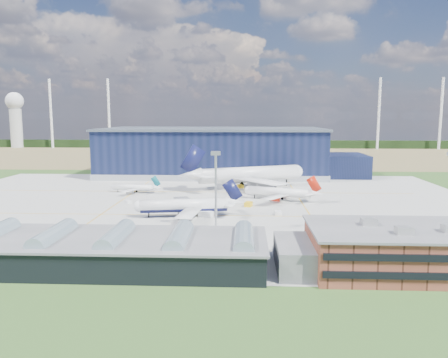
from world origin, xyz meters
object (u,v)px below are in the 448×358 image
at_px(airliner_navy, 184,199).
at_px(airstair, 230,241).
at_px(airliner_red, 279,188).
at_px(gse_van_c, 325,246).
at_px(airliner_widebody, 250,166).
at_px(gse_cart_a, 278,213).
at_px(light_mast_center, 216,178).
at_px(gse_cart_b, 128,202).
at_px(hangar, 218,154).
at_px(car_b, 227,249).
at_px(ops_building, 418,249).
at_px(gse_tug_a, 248,204).
at_px(gse_tug_c, 241,186).
at_px(gse_van_b, 212,210).
at_px(gse_van_a, 206,214).
at_px(car_a, 418,248).
at_px(airliner_regional, 133,184).

distance_m(airliner_navy, airstair, 37.35).
xyz_separation_m(airliner_red, gse_van_c, (6.81, -63.41, -4.05)).
relative_size(airliner_widebody, gse_cart_a, 19.00).
relative_size(light_mast_center, airliner_red, 0.73).
bearing_deg(airliner_widebody, gse_cart_b, -164.40).
height_order(hangar, gse_cart_b, hangar).
height_order(gse_cart_a, car_b, gse_cart_a).
xyz_separation_m(ops_building, gse_tug_a, (-35.43, 65.48, -3.98)).
xyz_separation_m(airliner_navy, gse_cart_b, (-24.22, 20.84, -5.40)).
xyz_separation_m(gse_cart_b, car_b, (39.87, -56.84, 0.02)).
bearing_deg(airliner_red, gse_van_c, 116.55).
bearing_deg(gse_cart_b, gse_tug_c, 0.71).
height_order(airliner_red, gse_van_b, airliner_red).
distance_m(gse_van_a, car_b, 36.28).
xyz_separation_m(gse_cart_b, gse_van_c, (64.09, -54.84, 0.49)).
xyz_separation_m(hangar, gse_van_b, (4.23, -100.90, -10.62)).
bearing_deg(car_a, airliner_widebody, 27.58).
xyz_separation_m(airliner_navy, airliner_widebody, (22.05, 58.47, 4.04)).
xyz_separation_m(gse_van_b, airstair, (7.62, -39.23, 0.79)).
bearing_deg(hangar, airliner_widebody, -70.04).
distance_m(gse_cart_a, car_b, 42.54).
height_order(ops_building, gse_cart_b, ops_building).
bearing_deg(gse_van_a, car_a, -96.16).
height_order(gse_cart_b, airstair, airstair).
distance_m(airliner_regional, gse_van_a, 56.53).
bearing_deg(ops_building, light_mast_center, 146.31).
height_order(airliner_regional, gse_tug_a, airliner_regional).
relative_size(light_mast_center, gse_van_c, 5.15).
bearing_deg(airstair, gse_van_b, 107.37).
relative_size(airliner_navy, gse_van_a, 7.65).
xyz_separation_m(airliner_widebody, car_a, (40.45, -91.94, -9.47)).
bearing_deg(gse_tug_c, car_b, -115.26).
bearing_deg(gse_tug_c, airliner_red, -86.93).
bearing_deg(airliner_widebody, gse_van_c, -102.61).
bearing_deg(gse_van_b, car_a, -82.95).
bearing_deg(airliner_widebody, gse_tug_a, -114.62).
relative_size(airliner_widebody, airstair, 10.98).
relative_size(hangar, gse_tug_a, 37.32).
bearing_deg(gse_tug_c, airstair, -114.88).
bearing_deg(light_mast_center, car_a, -16.93).
relative_size(gse_van_c, car_b, 1.24).
bearing_deg(gse_tug_c, gse_cart_a, -100.62).
xyz_separation_m(airliner_red, gse_cart_a, (-2.03, -25.75, -4.42)).
height_order(hangar, gse_tug_c, hangar).
bearing_deg(car_a, car_b, 96.93).
xyz_separation_m(light_mast_center, gse_cart_a, (19.34, 21.67, -14.73)).
bearing_deg(gse_tug_a, gse_tug_c, 108.68).
height_order(light_mast_center, gse_tug_c, light_mast_center).
relative_size(hangar, airliner_regional, 6.27).
relative_size(airliner_regional, gse_cart_b, 8.70).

